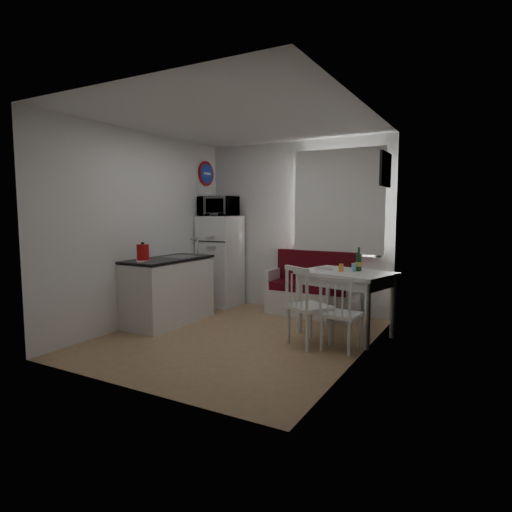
{
  "coord_description": "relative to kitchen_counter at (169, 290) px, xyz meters",
  "views": [
    {
      "loc": [
        2.68,
        -4.35,
        1.54
      ],
      "look_at": [
        -0.02,
        0.5,
        0.96
      ],
      "focal_mm": 30.0,
      "sensor_mm": 36.0,
      "label": 1
    }
  ],
  "objects": [
    {
      "name": "wall_right",
      "position": [
        2.7,
        -0.16,
        0.84
      ],
      "size": [
        0.02,
        3.5,
        2.6
      ],
      "primitive_type": "cube",
      "color": "white",
      "rests_on": "floor"
    },
    {
      "name": "wall_left",
      "position": [
        -0.3,
        -0.16,
        0.84
      ],
      "size": [
        0.02,
        3.5,
        2.6
      ],
      "primitive_type": "cube",
      "color": "white",
      "rests_on": "floor"
    },
    {
      "name": "kettle",
      "position": [
        0.05,
        -0.54,
        0.57
      ],
      "size": [
        0.18,
        0.18,
        0.25
      ],
      "primitive_type": "cylinder",
      "color": "red",
      "rests_on": "kitchen_counter"
    },
    {
      "name": "bench",
      "position": [
        1.58,
        1.36,
        -0.14
      ],
      "size": [
        1.33,
        0.51,
        0.95
      ],
      "color": "white",
      "rests_on": "floor"
    },
    {
      "name": "fridge",
      "position": [
        0.02,
        1.24,
        0.27
      ],
      "size": [
        0.58,
        0.58,
        1.46
      ],
      "primitive_type": "cube",
      "color": "white",
      "rests_on": "floor"
    },
    {
      "name": "ceiling",
      "position": [
        1.2,
        -0.16,
        2.14
      ],
      "size": [
        3.0,
        3.5,
        0.02
      ],
      "primitive_type": "cube",
      "color": "white",
      "rests_on": "wall_back"
    },
    {
      "name": "drinking_glass_orange",
      "position": [
        2.28,
        0.52,
        0.4
      ],
      "size": [
        0.06,
        0.06,
        0.1
      ],
      "primitive_type": "cylinder",
      "color": "orange",
      "rests_on": "dining_table"
    },
    {
      "name": "kitchen_counter",
      "position": [
        0.0,
        0.0,
        0.0
      ],
      "size": [
        0.62,
        1.32,
        1.16
      ],
      "color": "white",
      "rests_on": "floor"
    },
    {
      "name": "wall_sign",
      "position": [
        -0.27,
        1.29,
        1.69
      ],
      "size": [
        0.03,
        0.4,
        0.4
      ],
      "primitive_type": "cylinder",
      "rotation": [
        0.0,
        1.57,
        0.0
      ],
      "color": "#1C3CAB",
      "rests_on": "wall_left"
    },
    {
      "name": "dining_table",
      "position": [
        2.33,
        0.57,
        0.26
      ],
      "size": [
        1.23,
        1.0,
        0.8
      ],
      "rotation": [
        0.0,
        0.0,
        -0.25
      ],
      "color": "white",
      "rests_on": "floor"
    },
    {
      "name": "plate",
      "position": [
        2.03,
        0.59,
        0.36
      ],
      "size": [
        0.23,
        0.23,
        0.02
      ],
      "primitive_type": "cylinder",
      "color": "white",
      "rests_on": "dining_table"
    },
    {
      "name": "wall_back",
      "position": [
        1.2,
        1.59,
        0.84
      ],
      "size": [
        3.0,
        0.02,
        2.6
      ],
      "primitive_type": "cube",
      "color": "white",
      "rests_on": "floor"
    },
    {
      "name": "picture_frame",
      "position": [
        2.67,
        0.94,
        1.59
      ],
      "size": [
        0.04,
        0.52,
        0.42
      ],
      "primitive_type": "cube",
      "color": "black",
      "rests_on": "wall_right"
    },
    {
      "name": "microwave",
      "position": [
        0.02,
        1.19,
        1.16
      ],
      "size": [
        0.57,
        0.39,
        0.32
      ],
      "primitive_type": "imported",
      "color": "white",
      "rests_on": "fridge"
    },
    {
      "name": "chair_right",
      "position": [
        2.45,
        -0.08,
        0.06
      ],
      "size": [
        0.42,
        0.4,
        0.45
      ],
      "rotation": [
        0.0,
        0.0,
        -0.08
      ],
      "color": "white",
      "rests_on": "floor"
    },
    {
      "name": "drinking_glass_blue",
      "position": [
        2.41,
        0.62,
        0.4
      ],
      "size": [
        0.06,
        0.06,
        0.1
      ],
      "primitive_type": "cylinder",
      "color": "#80C3DA",
      "rests_on": "dining_table"
    },
    {
      "name": "wall_front",
      "position": [
        1.2,
        -1.91,
        0.84
      ],
      "size": [
        3.0,
        0.02,
        2.6
      ],
      "primitive_type": "cube",
      "color": "white",
      "rests_on": "floor"
    },
    {
      "name": "window",
      "position": [
        1.9,
        1.56,
        1.17
      ],
      "size": [
        1.22,
        0.06,
        1.47
      ],
      "primitive_type": "cube",
      "color": "white",
      "rests_on": "wall_back"
    },
    {
      "name": "floor",
      "position": [
        1.2,
        -0.16,
        -0.46
      ],
      "size": [
        3.0,
        3.5,
        0.02
      ],
      "primitive_type": "cube",
      "color": "#9E7954",
      "rests_on": "ground"
    },
    {
      "name": "chair_left",
      "position": [
        2.08,
        -0.09,
        0.11
      ],
      "size": [
        0.58,
        0.59,
        0.49
      ],
      "rotation": [
        0.0,
        0.0,
        -0.51
      ],
      "color": "white",
      "rests_on": "floor"
    },
    {
      "name": "curtain",
      "position": [
        1.9,
        1.49,
        1.22
      ],
      "size": [
        1.35,
        0.02,
        1.5
      ],
      "primitive_type": "cube",
      "color": "white",
      "rests_on": "wall_back"
    },
    {
      "name": "wine_bottle",
      "position": [
        2.45,
        0.67,
        0.5
      ],
      "size": [
        0.07,
        0.07,
        0.3
      ],
      "primitive_type": null,
      "color": "#164420",
      "rests_on": "dining_table"
    }
  ]
}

